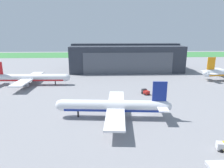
{
  "coord_description": "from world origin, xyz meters",
  "views": [
    {
      "loc": [
        -11.5,
        -63.5,
        27.64
      ],
      "look_at": [
        -7.75,
        20.02,
        5.68
      ],
      "focal_mm": 32.4,
      "sensor_mm": 36.0,
      "label": 1
    }
  ],
  "objects_px": {
    "maintenance_hangar": "(125,57)",
    "airliner_near_right": "(114,106)",
    "airliner_far_right": "(30,78)",
    "ops_van": "(145,92)"
  },
  "relations": [
    {
      "from": "airliner_near_right",
      "to": "airliner_far_right",
      "type": "height_order",
      "value": "airliner_near_right"
    },
    {
      "from": "airliner_near_right",
      "to": "ops_van",
      "type": "bearing_deg",
      "value": 57.67
    },
    {
      "from": "ops_van",
      "to": "maintenance_hangar",
      "type": "bearing_deg",
      "value": 92.46
    },
    {
      "from": "airliner_near_right",
      "to": "airliner_far_right",
      "type": "xyz_separation_m",
      "value": [
        -41.85,
        43.75,
        -0.23
      ]
    },
    {
      "from": "maintenance_hangar",
      "to": "airliner_near_right",
      "type": "distance_m",
      "value": 86.28
    },
    {
      "from": "maintenance_hangar",
      "to": "airliner_near_right",
      "type": "bearing_deg",
      "value": -98.74
    },
    {
      "from": "airliner_far_right",
      "to": "ops_van",
      "type": "height_order",
      "value": "airliner_far_right"
    },
    {
      "from": "airliner_near_right",
      "to": "ops_van",
      "type": "height_order",
      "value": "airliner_near_right"
    },
    {
      "from": "maintenance_hangar",
      "to": "airliner_far_right",
      "type": "relative_size",
      "value": 1.83
    },
    {
      "from": "maintenance_hangar",
      "to": "airliner_near_right",
      "type": "height_order",
      "value": "maintenance_hangar"
    }
  ]
}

